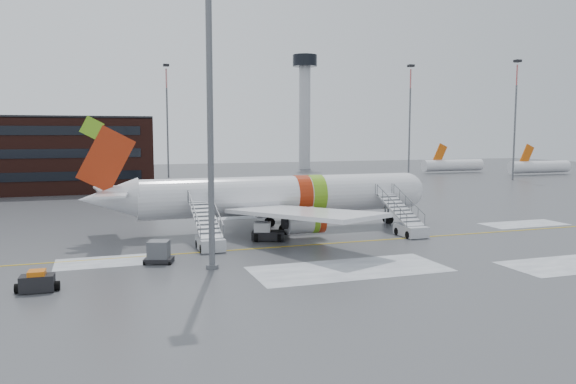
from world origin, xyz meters
name	(u,v)px	position (x,y,z in m)	size (l,w,h in m)	color
ground	(362,239)	(0.00, 0.00, 0.00)	(260.00, 260.00, 0.00)	#494C4F
airliner	(272,196)	(-6.40, 7.08, 3.42)	(35.03, 32.97, 11.18)	white
airstair_fwd	(407,224)	(4.93, 0.54, 1.06)	(2.05, 7.70, 3.48)	#BABDC2
airstair_aft	(208,236)	(-14.08, 0.54, 1.06)	(2.05, 7.70, 3.48)	#B3B6BB
pushback_tug	(266,232)	(-8.51, 2.24, 0.73)	(3.25, 2.86, 1.65)	black
uld_container	(159,253)	(-18.62, -3.67, 0.79)	(2.42, 2.07, 1.68)	black
baggage_tractor	(37,283)	(-26.45, -9.00, 0.56)	(2.59, 1.27, 1.33)	black
light_mast_near	(209,63)	(-15.19, -6.63, 14.43)	(1.20, 1.20, 28.07)	#595B60
control_tower	(305,98)	(30.00, 95.00, 18.75)	(6.40, 6.40, 30.00)	#B2B5BA
light_mast_far_ne	(410,113)	(42.00, 62.00, 13.84)	(1.20, 1.20, 24.25)	#595B60
light_mast_far_n	(167,113)	(-8.00, 78.00, 13.84)	(1.20, 1.20, 24.25)	#595B60
light_mast_far_e	(515,112)	(58.00, 48.00, 13.84)	(1.20, 1.20, 24.25)	#595B60
distant_aircraft	(480,174)	(62.50, 64.00, 0.00)	(35.00, 18.00, 8.00)	#D8590C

